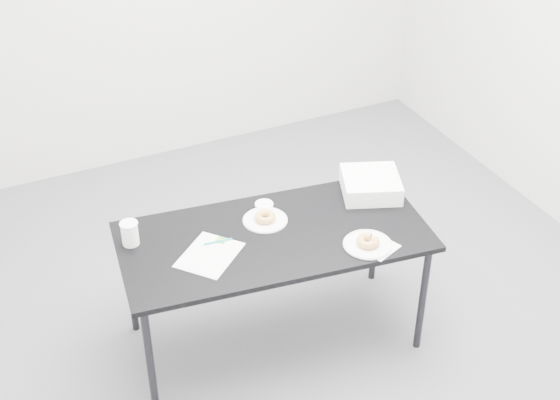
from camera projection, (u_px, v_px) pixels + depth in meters
name	position (u px, v px, depth m)	size (l,w,h in m)	color
floor	(281.00, 323.00, 4.20)	(4.00, 4.00, 0.00)	#535358
table	(274.00, 243.00, 3.77)	(1.55, 0.87, 0.68)	black
scorecard	(210.00, 255.00, 3.61)	(0.23, 0.29, 0.00)	white
logo_patch	(221.00, 240.00, 3.69)	(0.05, 0.05, 0.00)	green
pen	(218.00, 242.00, 3.68)	(0.01, 0.01, 0.14)	#0D7D92
napkin	(377.00, 247.00, 3.66)	(0.16, 0.16, 0.00)	white
plate_near	(368.00, 245.00, 3.66)	(0.23, 0.23, 0.01)	white
donut_near	(368.00, 241.00, 3.65)	(0.11, 0.11, 0.04)	#C68B3E
plate_far	(265.00, 220.00, 3.83)	(0.22, 0.22, 0.01)	white
donut_far	(265.00, 217.00, 3.82)	(0.10, 0.10, 0.03)	#C68B3E
coffee_cup	(130.00, 233.00, 3.64)	(0.08, 0.08, 0.12)	white
cup_lid	(264.00, 205.00, 3.93)	(0.09, 0.09, 0.01)	white
bakery_box	(371.00, 184.00, 4.01)	(0.29, 0.29, 0.10)	white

